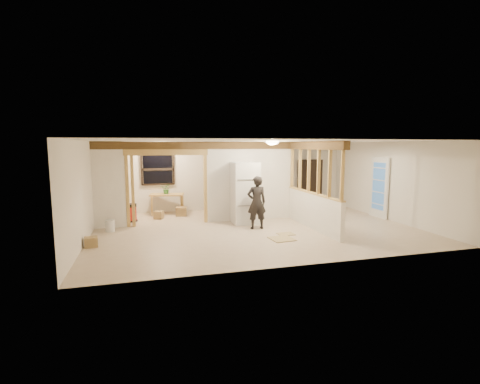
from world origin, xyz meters
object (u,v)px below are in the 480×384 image
object	(u,v)px
refrigerator	(245,193)
bookshelf	(310,183)
work_table	(167,204)
woman	(257,203)
shop_vac	(130,213)

from	to	relation	value
refrigerator	bookshelf	world-z (taller)	refrigerator
refrigerator	work_table	distance (m)	3.09
woman	work_table	size ratio (longest dim) A/B	1.35
woman	shop_vac	size ratio (longest dim) A/B	2.64
woman	shop_vac	bearing A→B (deg)	-27.62
work_table	shop_vac	xyz separation A→B (m)	(-1.20, -0.93, -0.07)
refrigerator	shop_vac	xyz separation A→B (m)	(-3.43, 1.12, -0.65)
work_table	bookshelf	world-z (taller)	bookshelf
refrigerator	woman	size ratio (longest dim) A/B	1.23
refrigerator	woman	distance (m)	0.85
shop_vac	bookshelf	size ratio (longest dim) A/B	0.32
work_table	bookshelf	distance (m)	5.58
work_table	shop_vac	size ratio (longest dim) A/B	1.95
refrigerator	shop_vac	bearing A→B (deg)	161.91
work_table	shop_vac	distance (m)	1.52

